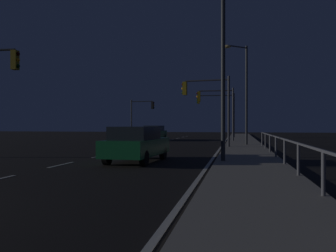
# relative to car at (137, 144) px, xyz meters

# --- Properties ---
(ground_plane) EXTENTS (112.00, 112.00, 0.00)m
(ground_plane) POSITION_rel_car_xyz_m (-2.73, 6.90, -0.82)
(ground_plane) COLOR black
(ground_plane) RESTS_ON ground
(sidewalk_right) EXTENTS (2.84, 77.00, 0.14)m
(sidewalk_right) POSITION_rel_car_xyz_m (4.86, 6.90, -0.75)
(sidewalk_right) COLOR #9E937F
(sidewalk_right) RESTS_ON ground
(lane_markings_center) EXTENTS (0.14, 50.00, 0.01)m
(lane_markings_center) POSITION_rel_car_xyz_m (-2.73, 10.40, -0.82)
(lane_markings_center) COLOR silver
(lane_markings_center) RESTS_ON ground
(lane_edge_line) EXTENTS (0.14, 53.00, 0.01)m
(lane_edge_line) POSITION_rel_car_xyz_m (3.19, 11.90, -0.82)
(lane_edge_line) COLOR silver
(lane_edge_line) RESTS_ON ground
(car) EXTENTS (2.05, 4.49, 1.57)m
(car) POSITION_rel_car_xyz_m (0.00, 0.00, 0.00)
(car) COLOR #14592D
(car) RESTS_ON ground
(car_oncoming) EXTENTS (2.03, 4.48, 1.57)m
(car_oncoming) POSITION_rel_car_xyz_m (-4.39, 20.81, 0.00)
(car_oncoming) COLOR #14592D
(car_oncoming) RESTS_ON ground
(traffic_light_far_right) EXTENTS (4.66, 0.49, 5.38)m
(traffic_light_far_right) POSITION_rel_car_xyz_m (1.98, 27.72, 3.15)
(traffic_light_far_right) COLOR #38383D
(traffic_light_far_right) RESTS_ON sidewalk_right
(traffic_light_near_right) EXTENTS (3.56, 0.36, 5.02)m
(traffic_light_near_right) POSITION_rel_car_xyz_m (2.43, 18.25, 2.84)
(traffic_light_near_right) COLOR #38383D
(traffic_light_near_right) RESTS_ON sidewalk_right
(traffic_light_overhead_east) EXTENTS (3.22, 0.43, 4.94)m
(traffic_light_overhead_east) POSITION_rel_car_xyz_m (-7.76, 27.87, 2.63)
(traffic_light_overhead_east) COLOR #2D3033
(traffic_light_overhead_east) RESTS_ON ground
(traffic_light_far_center) EXTENTS (3.45, 0.55, 4.90)m
(traffic_light_far_center) POSITION_rel_car_xyz_m (2.27, 9.62, 2.76)
(traffic_light_far_center) COLOR #38383D
(traffic_light_far_center) RESTS_ON sidewalk_right
(street_lamp_across_street) EXTENTS (1.81, 1.47, 7.56)m
(street_lamp_across_street) POSITION_rel_car_xyz_m (4.79, 12.11, 3.87)
(street_lamp_across_street) COLOR #2D3033
(street_lamp_across_street) RESTS_ON sidewalk_right
(street_lamp_far_end) EXTENTS (0.59, 2.41, 7.93)m
(street_lamp_far_end) POSITION_rel_car_xyz_m (3.73, -0.39, 4.09)
(street_lamp_far_end) COLOR #2D3033
(street_lamp_far_end) RESTS_ON sidewalk_right
(barrier_fence) EXTENTS (0.09, 23.79, 0.98)m
(barrier_fence) POSITION_rel_car_xyz_m (6.13, -0.75, 0.06)
(barrier_fence) COLOR #59595E
(barrier_fence) RESTS_ON sidewalk_right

